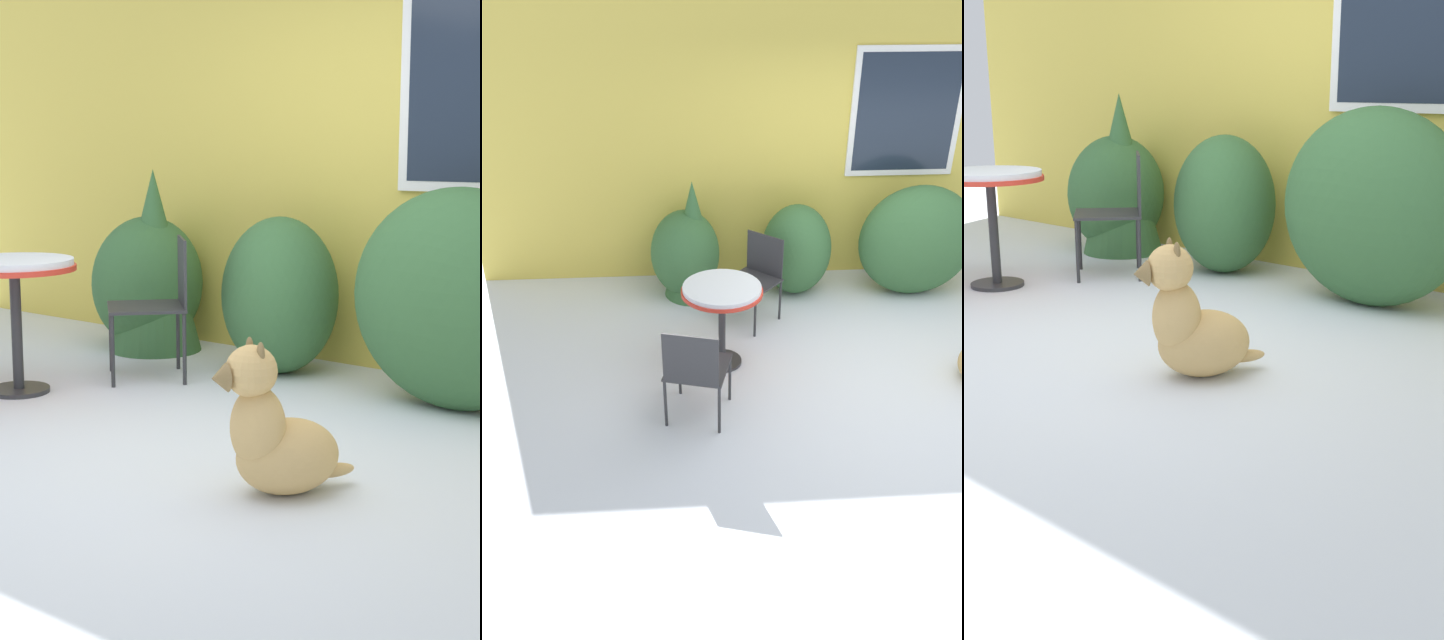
{
  "view_description": "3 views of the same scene",
  "coord_description": "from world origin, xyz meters",
  "views": [
    {
      "loc": [
        2.97,
        -3.12,
        1.4
      ],
      "look_at": [
        0.0,
        0.6,
        0.55
      ],
      "focal_mm": 55.0,
      "sensor_mm": 36.0,
      "label": 1
    },
    {
      "loc": [
        -1.76,
        -4.28,
        3.19
      ],
      "look_at": [
        -1.44,
        0.37,
        0.44
      ],
      "focal_mm": 35.0,
      "sensor_mm": 36.0,
      "label": 2
    },
    {
      "loc": [
        3.06,
        -2.67,
        1.31
      ],
      "look_at": [
        0.74,
        -0.01,
        0.27
      ],
      "focal_mm": 45.0,
      "sensor_mm": 36.0,
      "label": 3
    }
  ],
  "objects": [
    {
      "name": "shrub_right",
      "position": [
        0.68,
        1.6,
        0.59
      ],
      "size": [
        1.23,
        0.64,
        1.19
      ],
      "color": "#386638",
      "rests_on": "ground_plane"
    },
    {
      "name": "evergreen_bush",
      "position": [
        -1.65,
        1.73,
        0.62
      ],
      "size": [
        0.64,
        0.64,
        1.24
      ],
      "color": "#386638",
      "rests_on": "ground_plane"
    },
    {
      "name": "shrub_middle",
      "position": [
        -0.57,
        1.7,
        0.49
      ],
      "size": [
        0.73,
        0.71,
        0.97
      ],
      "color": "#386638",
      "rests_on": "ground_plane"
    },
    {
      "name": "patio_chair_near_table",
      "position": [
        -1.06,
        1.14,
        0.48
      ],
      "size": [
        0.65,
        0.65,
        0.85
      ],
      "rotation": [
        0.0,
        0.0,
        -0.74
      ],
      "color": "#2D2D30",
      "rests_on": "ground_plane"
    },
    {
      "name": "patio_table",
      "position": [
        -1.44,
        0.37,
        0.65
      ],
      "size": [
        0.7,
        0.7,
        0.77
      ],
      "color": "#2D2D30",
      "rests_on": "ground_plane"
    },
    {
      "name": "shrub_left",
      "position": [
        -1.74,
        1.75,
        0.46
      ],
      "size": [
        0.72,
        0.82,
        0.92
      ],
      "color": "#386638",
      "rests_on": "ground_plane"
    },
    {
      "name": "dog",
      "position": [
        0.71,
        -0.06,
        0.24
      ],
      "size": [
        0.5,
        0.59,
        0.65
      ],
      "rotation": [
        0.0,
        0.0,
        -0.53
      ],
      "color": "tan",
      "rests_on": "ground_plane"
    },
    {
      "name": "ground_plane",
      "position": [
        0.0,
        0.0,
        0.0
      ],
      "size": [
        16.0,
        16.0,
        0.0
      ],
      "primitive_type": "plane",
      "color": "silver"
    },
    {
      "name": "house_wall",
      "position": [
        0.03,
        2.2,
        1.49
      ],
      "size": [
        8.0,
        0.1,
        2.96
      ],
      "color": "#DBC14C",
      "rests_on": "ground_plane"
    }
  ]
}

